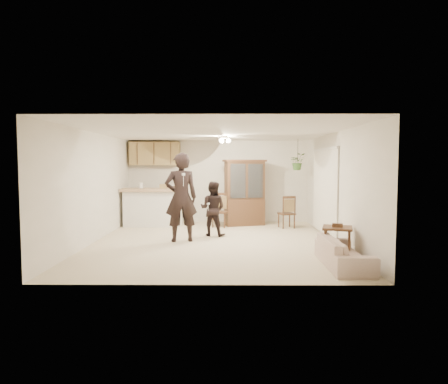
{
  "coord_description": "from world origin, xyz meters",
  "views": [
    {
      "loc": [
        0.29,
        -9.02,
        1.78
      ],
      "look_at": [
        0.21,
        0.4,
        1.12
      ],
      "focal_mm": 32.0,
      "sensor_mm": 36.0,
      "label": 1
    }
  ],
  "objects_px": {
    "china_hutch": "(244,193)",
    "side_table": "(337,242)",
    "chair_hutch_left": "(221,217)",
    "sofa": "(344,246)",
    "chair_hutch_right": "(286,219)",
    "chair_bar": "(170,214)",
    "child": "(213,209)",
    "adult": "(181,203)"
  },
  "relations": [
    {
      "from": "china_hutch",
      "to": "chair_hutch_left",
      "type": "distance_m",
      "value": 1.01
    },
    {
      "from": "chair_bar",
      "to": "chair_hutch_left",
      "type": "relative_size",
      "value": 1.17
    },
    {
      "from": "china_hutch",
      "to": "chair_hutch_left",
      "type": "height_order",
      "value": "china_hutch"
    },
    {
      "from": "side_table",
      "to": "china_hutch",
      "type": "bearing_deg",
      "value": 111.54
    },
    {
      "from": "child",
      "to": "chair_bar",
      "type": "height_order",
      "value": "child"
    },
    {
      "from": "side_table",
      "to": "chair_hutch_left",
      "type": "height_order",
      "value": "chair_hutch_left"
    },
    {
      "from": "child",
      "to": "china_hutch",
      "type": "xyz_separation_m",
      "value": [
        0.86,
        1.72,
        0.27
      ]
    },
    {
      "from": "china_hutch",
      "to": "chair_bar",
      "type": "relative_size",
      "value": 1.7
    },
    {
      "from": "side_table",
      "to": "chair_hutch_right",
      "type": "height_order",
      "value": "chair_hutch_right"
    },
    {
      "from": "side_table",
      "to": "chair_hutch_right",
      "type": "distance_m",
      "value": 3.58
    },
    {
      "from": "child",
      "to": "side_table",
      "type": "distance_m",
      "value": 3.4
    },
    {
      "from": "chair_bar",
      "to": "adult",
      "type": "bearing_deg",
      "value": -78.4
    },
    {
      "from": "chair_bar",
      "to": "chair_hutch_right",
      "type": "height_order",
      "value": "chair_bar"
    },
    {
      "from": "sofa",
      "to": "china_hutch",
      "type": "height_order",
      "value": "china_hutch"
    },
    {
      "from": "adult",
      "to": "chair_hutch_left",
      "type": "xyz_separation_m",
      "value": [
        0.88,
        2.11,
        -0.63
      ]
    },
    {
      "from": "sofa",
      "to": "child",
      "type": "height_order",
      "value": "child"
    },
    {
      "from": "china_hutch",
      "to": "chair_hutch_right",
      "type": "relative_size",
      "value": 2.1
    },
    {
      "from": "chair_bar",
      "to": "chair_hutch_right",
      "type": "distance_m",
      "value": 3.38
    },
    {
      "from": "adult",
      "to": "child",
      "type": "xyz_separation_m",
      "value": [
        0.7,
        0.73,
        -0.22
      ]
    },
    {
      "from": "child",
      "to": "chair_bar",
      "type": "bearing_deg",
      "value": -36.62
    },
    {
      "from": "china_hutch",
      "to": "chair_hutch_right",
      "type": "xyz_separation_m",
      "value": [
        1.16,
        -0.49,
        -0.69
      ]
    },
    {
      "from": "sofa",
      "to": "chair_bar",
      "type": "xyz_separation_m",
      "value": [
        -3.7,
        4.78,
        -0.05
      ]
    },
    {
      "from": "chair_hutch_right",
      "to": "side_table",
      "type": "bearing_deg",
      "value": 82.36
    },
    {
      "from": "adult",
      "to": "china_hutch",
      "type": "bearing_deg",
      "value": -135.86
    },
    {
      "from": "china_hutch",
      "to": "chair_bar",
      "type": "height_order",
      "value": "china_hutch"
    },
    {
      "from": "chair_hutch_left",
      "to": "chair_hutch_right",
      "type": "relative_size",
      "value": 1.06
    },
    {
      "from": "adult",
      "to": "chair_bar",
      "type": "bearing_deg",
      "value": -89.7
    },
    {
      "from": "side_table",
      "to": "chair_bar",
      "type": "distance_m",
      "value": 5.59
    },
    {
      "from": "chair_bar",
      "to": "chair_hutch_left",
      "type": "bearing_deg",
      "value": -17.56
    },
    {
      "from": "sofa",
      "to": "chair_hutch_right",
      "type": "bearing_deg",
      "value": 5.64
    },
    {
      "from": "chair_hutch_left",
      "to": "sofa",
      "type": "bearing_deg",
      "value": -42.12
    },
    {
      "from": "china_hutch",
      "to": "chair_hutch_right",
      "type": "height_order",
      "value": "china_hutch"
    },
    {
      "from": "sofa",
      "to": "chair_hutch_left",
      "type": "distance_m",
      "value": 4.89
    },
    {
      "from": "chair_hutch_right",
      "to": "chair_bar",
      "type": "bearing_deg",
      "value": -24.36
    },
    {
      "from": "child",
      "to": "china_hutch",
      "type": "relative_size",
      "value": 0.71
    },
    {
      "from": "sofa",
      "to": "chair_hutch_left",
      "type": "height_order",
      "value": "chair_hutch_left"
    },
    {
      "from": "chair_bar",
      "to": "chair_hutch_left",
      "type": "height_order",
      "value": "chair_bar"
    },
    {
      "from": "sofa",
      "to": "chair_hutch_left",
      "type": "relative_size",
      "value": 1.95
    },
    {
      "from": "side_table",
      "to": "adult",
      "type": "bearing_deg",
      "value": 153.26
    },
    {
      "from": "chair_bar",
      "to": "chair_hutch_left",
      "type": "distance_m",
      "value": 1.55
    },
    {
      "from": "china_hutch",
      "to": "side_table",
      "type": "xyz_separation_m",
      "value": [
        1.59,
        -4.04,
        -0.63
      ]
    },
    {
      "from": "sofa",
      "to": "chair_bar",
      "type": "height_order",
      "value": "chair_bar"
    }
  ]
}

